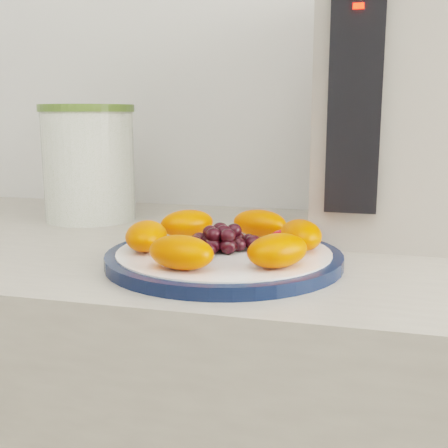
# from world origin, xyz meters

# --- Properties ---
(plate_rim) EXTENTS (0.29, 0.29, 0.01)m
(plate_rim) POSITION_xyz_m (0.01, 1.07, 0.91)
(plate_rim) COLOR #0C1836
(plate_rim) RESTS_ON counter
(plate_face) EXTENTS (0.26, 0.26, 0.02)m
(plate_face) POSITION_xyz_m (0.01, 1.07, 0.91)
(plate_face) COLOR white
(plate_face) RESTS_ON counter
(canister) EXTENTS (0.17, 0.17, 0.18)m
(canister) POSITION_xyz_m (-0.29, 1.30, 0.99)
(canister) COLOR #526A23
(canister) RESTS_ON counter
(canister_lid) EXTENTS (0.18, 0.18, 0.01)m
(canister_lid) POSITION_xyz_m (-0.29, 1.30, 1.09)
(canister_lid) COLOR #4F6B2A
(canister_lid) RESTS_ON canister
(appliance_body) EXTENTS (0.23, 0.31, 0.38)m
(appliance_body) POSITION_xyz_m (0.21, 1.33, 1.09)
(appliance_body) COLOR #AAA295
(appliance_body) RESTS_ON counter
(appliance_panel) EXTENTS (0.07, 0.02, 0.29)m
(appliance_panel) POSITION_xyz_m (0.15, 1.17, 1.10)
(appliance_panel) COLOR black
(appliance_panel) RESTS_ON appliance_body
(appliance_led) EXTENTS (0.01, 0.01, 0.01)m
(appliance_led) POSITION_xyz_m (0.15, 1.16, 1.21)
(appliance_led) COLOR #FF0C05
(appliance_led) RESTS_ON appliance_panel
(fruit_plate) EXTENTS (0.25, 0.25, 0.04)m
(fruit_plate) POSITION_xyz_m (0.01, 1.08, 0.93)
(fruit_plate) COLOR #FF4300
(fruit_plate) RESTS_ON plate_face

